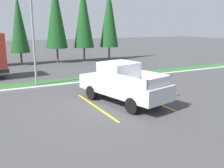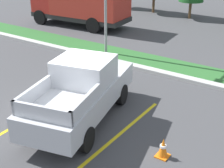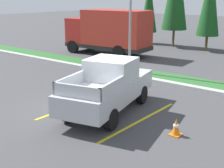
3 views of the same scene
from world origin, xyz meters
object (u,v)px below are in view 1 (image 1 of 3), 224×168
at_px(cypress_tree_center, 19,23).
at_px(cypress_tree_rightmost, 83,15).
at_px(street_light, 33,28).
at_px(cypress_tree_right_inner, 56,14).
at_px(pickup_truck_main, 122,83).
at_px(cypress_tree_far_right, 109,17).
at_px(traffic_cone, 174,91).

relative_size(cypress_tree_center, cypress_tree_rightmost, 0.83).
distance_m(street_light, cypress_tree_right_inner, 11.14).
xyz_separation_m(street_light, cypress_tree_center, (0.56, 10.23, 0.30)).
xyz_separation_m(pickup_truck_main, cypress_tree_far_right, (7.16, 15.68, 3.82)).
bearing_deg(cypress_tree_right_inner, cypress_tree_rightmost, -4.01).
relative_size(pickup_truck_main, cypress_tree_rightmost, 0.65).
bearing_deg(cypress_tree_right_inner, cypress_tree_center, 179.45).
relative_size(cypress_tree_center, traffic_cone, 11.67).
height_order(pickup_truck_main, traffic_cone, pickup_truck_main).
distance_m(pickup_truck_main, traffic_cone, 3.29).
bearing_deg(pickup_truck_main, cypress_tree_center, 99.47).
bearing_deg(traffic_cone, pickup_truck_main, 173.21).
bearing_deg(cypress_tree_rightmost, traffic_cone, -93.14).
distance_m(cypress_tree_rightmost, traffic_cone, 16.83).
distance_m(cypress_tree_center, cypress_tree_right_inner, 3.87).
xyz_separation_m(pickup_truck_main, cypress_tree_rightmost, (4.07, 15.76, 3.94)).
relative_size(cypress_tree_rightmost, traffic_cone, 14.08).
relative_size(cypress_tree_rightmost, cypress_tree_far_right, 1.02).
xyz_separation_m(cypress_tree_center, cypress_tree_far_right, (9.83, -0.33, 0.74)).
distance_m(pickup_truck_main, cypress_tree_center, 16.51).
height_order(cypress_tree_rightmost, cypress_tree_far_right, cypress_tree_rightmost).
xyz_separation_m(cypress_tree_far_right, traffic_cone, (-3.98, -16.05, -4.57)).
height_order(cypress_tree_far_right, traffic_cone, cypress_tree_far_right).
height_order(cypress_tree_right_inner, traffic_cone, cypress_tree_right_inner).
bearing_deg(cypress_tree_right_inner, traffic_cone, -82.64).
bearing_deg(street_light, cypress_tree_rightmost, 53.84).
relative_size(pickup_truck_main, cypress_tree_center, 0.79).
bearing_deg(cypress_tree_rightmost, street_light, -126.16).
height_order(street_light, traffic_cone, street_light).
bearing_deg(cypress_tree_center, cypress_tree_rightmost, -2.09).
relative_size(cypress_tree_right_inner, cypress_tree_rightmost, 1.03).
xyz_separation_m(cypress_tree_center, cypress_tree_right_inner, (3.74, -0.04, 0.99)).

